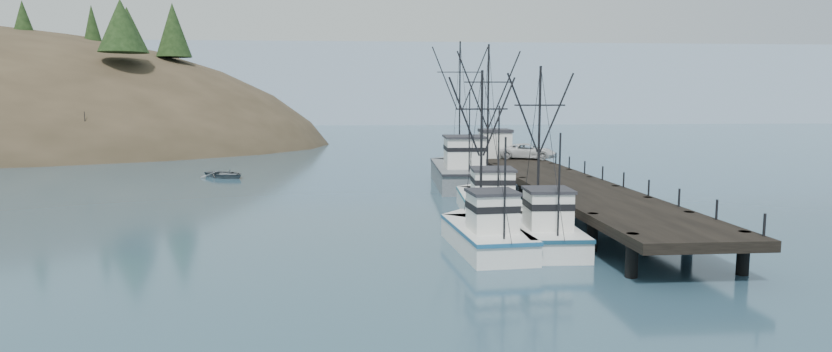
{
  "coord_description": "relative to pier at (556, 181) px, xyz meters",
  "views": [
    {
      "loc": [
        -0.51,
        -31.28,
        8.04
      ],
      "look_at": [
        3.21,
        13.5,
        2.5
      ],
      "focal_mm": 28.0,
      "sensor_mm": 36.0,
      "label": 1
    }
  ],
  "objects": [
    {
      "name": "ground",
      "position": [
        -14.0,
        -16.0,
        -1.69
      ],
      "size": [
        400.0,
        400.0,
        0.0
      ],
      "primitive_type": "plane",
      "color": "#29485B",
      "rests_on": "ground"
    },
    {
      "name": "pier",
      "position": [
        0.0,
        0.0,
        0.0
      ],
      "size": [
        6.0,
        44.0,
        2.0
      ],
      "color": "black",
      "rests_on": "ground"
    },
    {
      "name": "distant_ridge",
      "position": [
        -4.0,
        154.0,
        -1.69
      ],
      "size": [
        360.0,
        40.0,
        26.0
      ],
      "primitive_type": "cube",
      "color": "#9EB2C6",
      "rests_on": "ground"
    },
    {
      "name": "distant_ridge_far",
      "position": [
        -54.0,
        169.0,
        -1.69
      ],
      "size": [
        180.0,
        25.0,
        18.0
      ],
      "primitive_type": "cube",
      "color": "silver",
      "rests_on": "ground"
    },
    {
      "name": "moored_sailboats",
      "position": [
        -48.91,
        40.83,
        -1.36
      ],
      "size": [
        22.1,
        17.72,
        6.35
      ],
      "color": "white",
      "rests_on": "ground"
    },
    {
      "name": "trawler_near",
      "position": [
        -4.91,
        -13.48,
        -0.87
      ],
      "size": [
        3.43,
        9.64,
        10.01
      ],
      "color": "white",
      "rests_on": "ground"
    },
    {
      "name": "trawler_mid",
      "position": [
        -8.08,
        -13.98,
        -0.87
      ],
      "size": [
        3.92,
        9.65,
        9.75
      ],
      "color": "white",
      "rests_on": "ground"
    },
    {
      "name": "trawler_far",
      "position": [
        -5.8,
        -3.48,
        -0.87
      ],
      "size": [
        4.39,
        11.78,
        11.96
      ],
      "color": "white",
      "rests_on": "ground"
    },
    {
      "name": "work_vessel",
      "position": [
        -5.55,
        10.92,
        -0.46
      ],
      "size": [
        5.29,
        16.09,
        13.39
      ],
      "color": "slate",
      "rests_on": "ground"
    },
    {
      "name": "pier_shed",
      "position": [
        -1.34,
        16.18,
        1.73
      ],
      "size": [
        3.0,
        3.2,
        2.8
      ],
      "color": "silver",
      "rests_on": "pier"
    },
    {
      "name": "pickup_truck",
      "position": [
        1.5,
        14.16,
        1.05
      ],
      "size": [
        5.9,
        4.38,
        1.49
      ],
      "primitive_type": "imported",
      "rotation": [
        0.0,
        0.0,
        1.17
      ],
      "color": "silver",
      "rests_on": "pier"
    },
    {
      "name": "motorboat",
      "position": [
        -28.17,
        18.03,
        -1.69
      ],
      "size": [
        5.98,
        5.81,
        1.01
      ],
      "primitive_type": "imported",
      "rotation": [
        0.0,
        0.0,
        0.87
      ],
      "color": "slate",
      "rests_on": "ground"
    }
  ]
}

